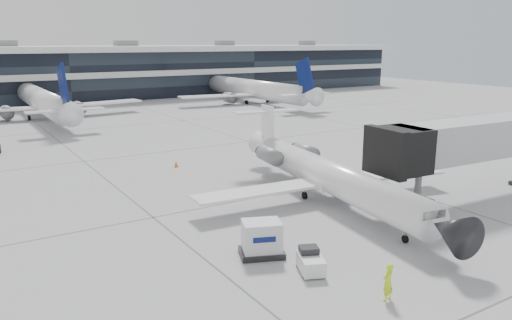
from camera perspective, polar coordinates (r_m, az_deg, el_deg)
ground at (r=40.47m, az=1.71°, el=-4.02°), size 220.00×220.00×0.00m
terminal at (r=116.32m, az=-21.58°, el=8.94°), size 170.00×22.00×10.00m
bg_jet_center at (r=88.96m, az=-23.06°, el=4.48°), size 32.00×40.00×9.60m
bg_jet_right at (r=102.92m, az=-0.46°, el=6.61°), size 32.00×40.00×9.60m
regional_jet at (r=38.89m, az=8.08°, el=-1.63°), size 21.48×26.80×6.20m
jet_bridge at (r=43.39m, az=24.96°, el=2.32°), size 20.13×5.03×6.46m
ramp_worker at (r=25.21m, az=14.83°, el=-13.32°), size 0.78×0.60×1.90m
baggage_tug at (r=27.50m, az=6.24°, el=-11.47°), size 1.87×2.30×1.27m
cargo_uld at (r=29.05m, az=0.65°, el=-9.01°), size 3.01×2.64×2.04m
traffic_cone at (r=49.93m, az=-9.12°, el=-0.47°), size 0.55×0.55×0.63m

